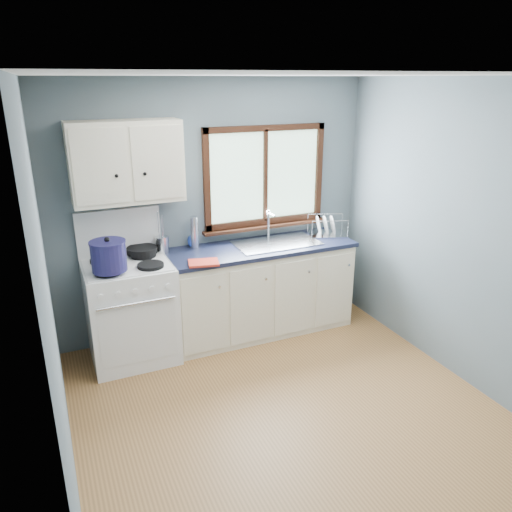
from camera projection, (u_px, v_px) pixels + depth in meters
name	position (u px, v px, depth m)	size (l,w,h in m)	color
floor	(297.00, 423.00, 3.82)	(3.20, 3.60, 0.02)	olive
ceiling	(309.00, 73.00, 2.97)	(3.20, 3.60, 0.02)	white
wall_back	(215.00, 209.00, 4.95)	(3.20, 0.02, 2.50)	slate
wall_left	(49.00, 313.00, 2.78)	(0.02, 3.60, 2.50)	slate
wall_right	(479.00, 241.00, 4.00)	(0.02, 3.60, 2.50)	slate
gas_range	(131.00, 309.00, 4.56)	(0.76, 0.69, 1.36)	white
base_cabinets	(260.00, 293.00, 5.09)	(1.85, 0.60, 0.88)	#EFE5C6
countertop	(260.00, 248.00, 4.93)	(1.89, 0.64, 0.04)	black
sink	(276.00, 249.00, 5.01)	(0.84, 0.46, 0.44)	silver
window	(265.00, 183.00, 5.04)	(1.36, 0.10, 1.03)	#9EC6A8
upper_cabinets	(126.00, 162.00, 4.28)	(0.95, 0.35, 0.70)	#EFE5C6
skillet	(142.00, 250.00, 4.59)	(0.44, 0.35, 0.06)	black
stockpot	(109.00, 256.00, 4.14)	(0.35, 0.35, 0.29)	#1B1849
utensil_crock	(162.00, 244.00, 4.71)	(0.13, 0.13, 0.40)	silver
thermos	(194.00, 232.00, 4.80)	(0.07, 0.07, 0.32)	silver
soap_bottle	(193.00, 235.00, 4.81)	(0.11, 0.11, 0.27)	#2442B0
dish_towel	(204.00, 263.00, 4.45)	(0.27, 0.19, 0.02)	red
dish_rack	(326.00, 230.00, 5.26)	(0.47, 0.42, 0.20)	silver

